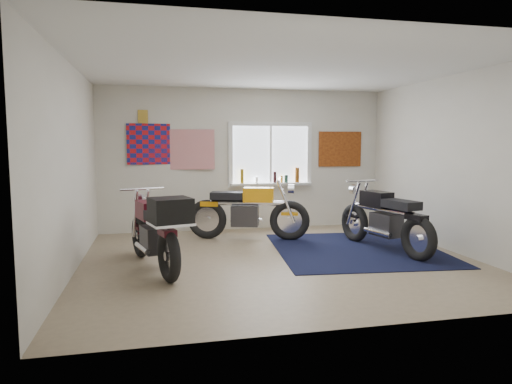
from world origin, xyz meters
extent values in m
plane|color=#9E896B|center=(0.00, 0.00, 0.00)|extent=(5.50, 5.50, 0.00)
plane|color=white|center=(0.00, 0.00, 2.70)|extent=(5.50, 5.50, 0.00)
plane|color=silver|center=(0.00, 2.50, 1.35)|extent=(5.50, 0.00, 5.50)
plane|color=silver|center=(0.00, -2.50, 1.35)|extent=(5.50, 0.00, 5.50)
plane|color=silver|center=(-2.75, 0.00, 1.35)|extent=(0.00, 5.00, 5.00)
plane|color=silver|center=(2.75, 0.00, 1.35)|extent=(0.00, 5.00, 5.00)
cube|color=black|center=(1.36, 0.35, 0.01)|extent=(2.75, 2.84, 0.01)
cube|color=white|center=(0.50, 2.48, 1.45)|extent=(1.50, 0.02, 1.10)
cube|color=white|center=(0.50, 2.47, 2.04)|extent=(1.66, 0.06, 0.08)
cube|color=white|center=(0.50, 2.47, 0.86)|extent=(1.66, 0.06, 0.08)
cube|color=white|center=(-0.29, 2.47, 1.45)|extent=(0.08, 0.06, 1.10)
cube|color=white|center=(1.29, 2.47, 1.45)|extent=(0.08, 0.06, 1.10)
cube|color=white|center=(0.50, 2.47, 1.45)|extent=(0.04, 0.06, 1.10)
cube|color=white|center=(0.50, 2.41, 0.88)|extent=(1.60, 0.16, 0.04)
cylinder|color=#886713|center=(-0.08, 2.40, 1.04)|extent=(0.07, 0.07, 0.28)
cylinder|color=white|center=(0.21, 2.40, 0.96)|extent=(0.06, 0.06, 0.12)
cylinder|color=black|center=(0.57, 2.40, 1.01)|extent=(0.06, 0.06, 0.22)
cylinder|color=orange|center=(0.71, 2.40, 0.97)|extent=(0.05, 0.05, 0.14)
cylinder|color=brown|center=(1.02, 2.40, 1.05)|extent=(0.09, 0.09, 0.30)
cylinder|color=#234339|center=(0.80, 2.40, 0.98)|extent=(0.08, 0.08, 0.15)
plane|color=red|center=(-1.70, 2.48, 1.65)|extent=(1.00, 0.07, 1.00)
plane|color=red|center=(-1.05, 2.46, 1.55)|extent=(0.90, 0.09, 0.90)
cube|color=#B69034|center=(-1.90, 2.48, 2.15)|extent=(0.18, 0.02, 0.24)
cube|color=#A54C14|center=(1.95, 2.48, 1.55)|extent=(0.90, 0.03, 0.70)
torus|color=black|center=(0.54, 1.27, 0.34)|extent=(0.70, 0.34, 0.69)
torus|color=black|center=(-0.83, 1.71, 0.34)|extent=(0.70, 0.34, 0.69)
cylinder|color=white|center=(0.54, 1.27, 0.34)|extent=(0.14, 0.13, 0.11)
cylinder|color=white|center=(-0.83, 1.71, 0.34)|extent=(0.14, 0.13, 0.11)
cylinder|color=white|center=(-0.15, 1.49, 0.64)|extent=(1.26, 0.49, 0.09)
cube|color=#2D2C2E|center=(-0.20, 1.51, 0.41)|extent=(0.53, 0.42, 0.35)
cylinder|color=white|center=(-0.15, 1.66, 0.31)|extent=(0.56, 0.24, 0.07)
cube|color=orange|center=(0.03, 1.43, 0.78)|extent=(0.57, 0.41, 0.25)
cube|color=black|center=(-0.49, 1.60, 0.76)|extent=(0.63, 0.45, 0.12)
cube|color=orange|center=(-0.79, 1.70, 0.62)|extent=(0.34, 0.25, 0.08)
cube|color=orange|center=(0.54, 1.27, 0.46)|extent=(0.32, 0.23, 0.05)
cylinder|color=white|center=(0.36, 1.33, 1.05)|extent=(0.23, 0.62, 0.04)
cylinder|color=white|center=(0.56, 1.26, 0.89)|extent=(0.15, 0.19, 0.16)
torus|color=black|center=(1.59, 0.93, 0.32)|extent=(0.28, 0.66, 0.65)
torus|color=black|center=(1.91, -0.48, 0.32)|extent=(0.28, 0.66, 0.65)
cylinder|color=white|center=(1.59, 0.93, 0.32)|extent=(0.13, 0.13, 0.11)
cylinder|color=white|center=(1.91, -0.48, 0.32)|extent=(0.13, 0.13, 0.11)
cylinder|color=white|center=(1.75, 0.23, 0.64)|extent=(0.39, 1.29, 0.09)
cube|color=#2D2C2E|center=(1.76, 0.18, 0.41)|extent=(0.39, 0.52, 0.35)
cylinder|color=white|center=(1.60, 0.14, 0.31)|extent=(0.20, 0.57, 0.07)
cube|color=black|center=(1.71, 0.41, 0.78)|extent=(0.38, 0.56, 0.25)
cube|color=black|center=(1.83, -0.12, 0.76)|extent=(0.41, 0.62, 0.12)
cube|color=black|center=(1.90, -0.43, 0.62)|extent=(0.23, 0.34, 0.08)
cube|color=black|center=(1.59, 0.93, 0.44)|extent=(0.21, 0.31, 0.05)
cylinder|color=white|center=(1.63, 0.75, 1.05)|extent=(0.63, 0.18, 0.04)
cylinder|color=white|center=(1.58, 0.95, 0.89)|extent=(0.18, 0.14, 0.17)
torus|color=black|center=(-1.94, 0.62, 0.32)|extent=(0.30, 0.66, 0.65)
torus|color=black|center=(-1.56, -0.73, 0.32)|extent=(0.30, 0.66, 0.65)
cylinder|color=white|center=(-1.94, 0.62, 0.32)|extent=(0.13, 0.13, 0.11)
cylinder|color=white|center=(-1.56, -0.73, 0.32)|extent=(0.13, 0.13, 0.11)
cylinder|color=white|center=(-1.75, -0.06, 0.62)|extent=(0.42, 1.24, 0.09)
cube|color=#2D2C2E|center=(-1.74, -0.10, 0.40)|extent=(0.39, 0.51, 0.34)
cylinder|color=white|center=(-1.89, -0.15, 0.30)|extent=(0.21, 0.55, 0.07)
cube|color=#3F0A12|center=(-1.80, 0.12, 0.76)|extent=(0.38, 0.55, 0.24)
cube|color=black|center=(-1.66, -0.39, 0.74)|extent=(0.42, 0.60, 0.12)
cube|color=#3F0A12|center=(-1.58, -0.68, 0.60)|extent=(0.23, 0.33, 0.08)
cube|color=#3F0A12|center=(-1.94, 0.62, 0.44)|extent=(0.21, 0.31, 0.05)
cylinder|color=white|center=(-1.89, 0.44, 1.02)|extent=(0.61, 0.20, 0.04)
cylinder|color=white|center=(-1.94, 0.64, 0.86)|extent=(0.18, 0.14, 0.16)
cube|color=black|center=(-1.54, -0.83, 0.88)|extent=(0.54, 0.52, 0.30)
camera|label=1|loc=(-1.70, -6.17, 1.65)|focal=32.00mm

